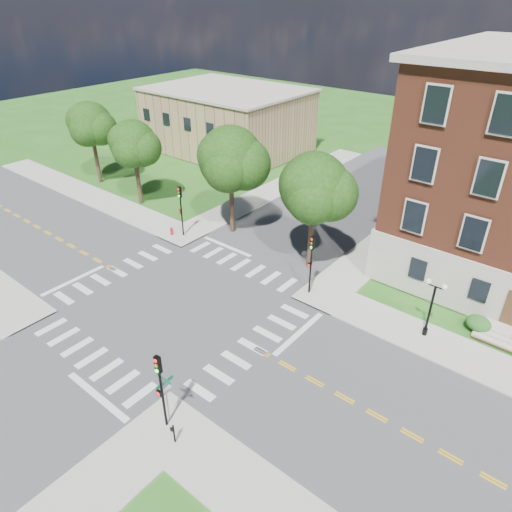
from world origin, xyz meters
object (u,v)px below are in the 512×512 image
Objects in this scene: traffic_signal_se at (160,383)px; traffic_signal_nw at (181,205)px; traffic_signal_ne at (311,258)px; street_sign_pole at (166,390)px; push_button_post at (174,433)px; fire_hydrant at (172,231)px; twin_lamp_west at (431,305)px.

traffic_signal_nw is (-15.13, 15.36, 0.00)m from traffic_signal_se.
traffic_signal_ne is 1.55× the size of street_sign_pole.
street_sign_pole is at bearing 148.15° from push_button_post.
fire_hydrant is at bearing 137.80° from street_sign_pole.
traffic_signal_se and traffic_signal_nw have the same top height.
traffic_signal_ne is 8.76m from twin_lamp_west.
traffic_signal_ne and traffic_signal_nw have the same top height.
traffic_signal_se and traffic_signal_ne have the same top height.
street_sign_pole is 21.58m from fire_hydrant.
street_sign_pole is at bearing -45.04° from traffic_signal_nw.
street_sign_pole is 2.58× the size of push_button_post.
push_button_post is at bearing -31.85° from street_sign_pole.
traffic_signal_se is at bearing -86.66° from traffic_signal_ne.
traffic_signal_se is 1.55× the size of street_sign_pole.
traffic_signal_se is 1.13× the size of twin_lamp_west.
traffic_signal_ne is at bearing 97.44° from push_button_post.
twin_lamp_west is (7.82, 15.77, -0.66)m from traffic_signal_se.
traffic_signal_nw is 4.00× the size of push_button_post.
push_button_post is (16.28, -15.82, -2.39)m from traffic_signal_nw.
traffic_signal_se is at bearing -42.63° from fire_hydrant.
traffic_signal_ne is at bearing 92.93° from street_sign_pole.
traffic_signal_nw is 6.40× the size of fire_hydrant.
traffic_signal_ne is at bearing 93.34° from traffic_signal_se.
twin_lamp_west is at bearing 63.61° from traffic_signal_se.
push_button_post is (-6.68, -16.22, -1.73)m from twin_lamp_west.
traffic_signal_ne is at bearing 0.80° from fire_hydrant.
traffic_signal_se is 21.98m from fire_hydrant.
traffic_signal_nw is 21.26m from street_sign_pole.
traffic_signal_se is 2.69m from push_button_post.
twin_lamp_west is 17.63m from push_button_post.
twin_lamp_west is 3.53× the size of push_button_post.
traffic_signal_nw is 22.97m from twin_lamp_west.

